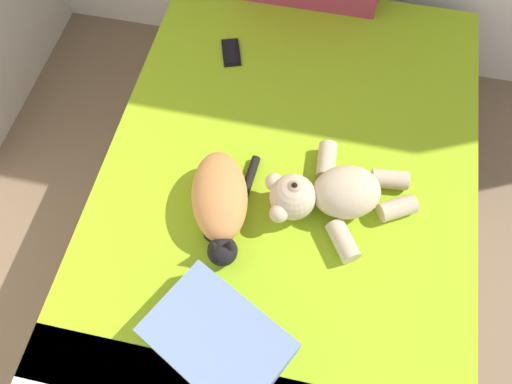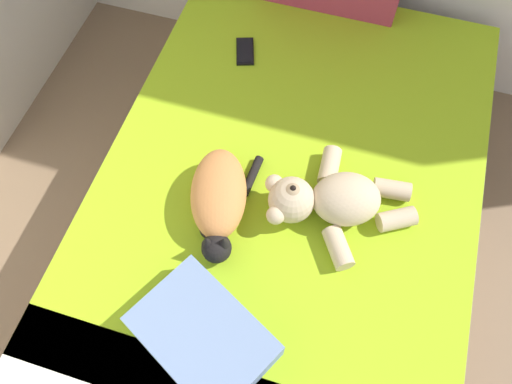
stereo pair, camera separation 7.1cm
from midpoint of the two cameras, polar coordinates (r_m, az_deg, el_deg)
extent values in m
cube|color=#9E7A56|center=(2.12, 4.35, -2.82)|extent=(1.41, 2.04, 0.28)
cube|color=white|center=(1.91, 4.81, 0.11)|extent=(1.37, 1.98, 0.18)
cube|color=#9EC61E|center=(1.86, 5.52, 3.18)|extent=(1.35, 1.84, 0.02)
ellipsoid|color=#D18447|center=(1.69, -3.09, -0.16)|extent=(0.28, 0.38, 0.15)
sphere|color=black|center=(1.64, -3.28, -6.46)|extent=(0.10, 0.10, 0.10)
cone|color=black|center=(1.58, -2.39, -5.71)|extent=(0.04, 0.04, 0.04)
cone|color=black|center=(1.58, -4.39, -5.68)|extent=(0.04, 0.04, 0.04)
cylinder|color=black|center=(1.79, 0.67, 1.81)|extent=(0.04, 0.16, 0.03)
ellipsoid|color=black|center=(1.70, -4.40, -3.77)|extent=(0.08, 0.11, 0.04)
ellipsoid|color=beige|center=(1.71, 11.42, -0.83)|extent=(0.28, 0.25, 0.16)
sphere|color=beige|center=(1.68, 5.28, -0.95)|extent=(0.16, 0.16, 0.16)
sphere|color=tan|center=(1.63, 5.43, -0.09)|extent=(0.06, 0.06, 0.06)
sphere|color=black|center=(1.61, 5.51, 0.36)|extent=(0.02, 0.02, 0.02)
sphere|color=beige|center=(1.64, 3.51, -2.71)|extent=(0.06, 0.06, 0.06)
sphere|color=beige|center=(1.70, 3.31, 0.92)|extent=(0.06, 0.06, 0.06)
cylinder|color=beige|center=(1.68, 10.58, -6.33)|extent=(0.13, 0.15, 0.07)
cylinder|color=beige|center=(1.77, 16.88, -3.03)|extent=(0.14, 0.12, 0.07)
cylinder|color=beige|center=(1.82, 9.53, 2.90)|extent=(0.07, 0.14, 0.07)
cylinder|color=beige|center=(1.82, 16.32, 0.23)|extent=(0.13, 0.08, 0.07)
cube|color=black|center=(2.17, -0.29, 15.74)|extent=(0.11, 0.16, 0.01)
cube|color=black|center=(2.16, -0.29, 15.83)|extent=(0.10, 0.14, 0.00)
cube|color=#728CB7|center=(1.55, -4.71, -16.21)|extent=(0.48, 0.43, 0.11)
camera|label=1|loc=(0.04, -88.84, 2.18)|focal=35.02mm
camera|label=2|loc=(0.04, 91.16, -2.18)|focal=35.02mm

